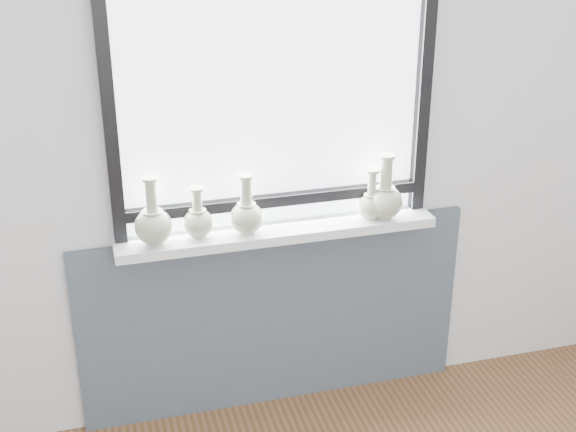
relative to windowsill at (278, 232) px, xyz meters
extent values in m
cube|color=silver|center=(0.00, 0.10, 0.42)|extent=(3.60, 0.02, 2.60)
cube|color=#455260|center=(0.00, 0.07, -0.45)|extent=(1.70, 0.03, 0.86)
cube|color=white|center=(0.00, 0.00, 0.00)|extent=(1.32, 0.18, 0.04)
cube|color=black|center=(-0.62, 0.05, 0.55)|extent=(0.05, 0.06, 1.05)
cube|color=black|center=(0.62, 0.05, 0.55)|extent=(0.05, 0.06, 1.05)
cube|color=black|center=(0.00, 0.05, 0.12)|extent=(1.20, 0.05, 0.04)
cube|color=white|center=(0.00, 0.08, 0.52)|extent=(1.20, 0.01, 1.00)
cylinder|color=#A9B695|center=(-0.50, -0.01, 0.02)|extent=(0.07, 0.07, 0.01)
ellipsoid|color=#A9B695|center=(-0.50, -0.01, 0.09)|extent=(0.15, 0.15, 0.14)
cone|color=#A9B695|center=(-0.50, -0.01, 0.14)|extent=(0.08, 0.08, 0.03)
cylinder|color=#A9B695|center=(-0.50, -0.01, 0.21)|extent=(0.05, 0.05, 0.15)
cylinder|color=#A9B695|center=(-0.50, -0.01, 0.29)|extent=(0.06, 0.06, 0.01)
cylinder|color=#A9B695|center=(-0.32, 0.00, 0.02)|extent=(0.06, 0.06, 0.01)
ellipsoid|color=#A9B695|center=(-0.32, 0.00, 0.08)|extent=(0.12, 0.12, 0.11)
cone|color=#A9B695|center=(-0.32, 0.00, 0.12)|extent=(0.07, 0.07, 0.03)
cylinder|color=#A9B695|center=(-0.32, 0.00, 0.17)|extent=(0.04, 0.04, 0.10)
cylinder|color=#A9B695|center=(-0.32, 0.00, 0.22)|extent=(0.06, 0.06, 0.01)
cylinder|color=#A9B695|center=(-0.13, -0.01, 0.02)|extent=(0.06, 0.06, 0.01)
ellipsoid|color=#A9B695|center=(-0.13, -0.01, 0.08)|extent=(0.14, 0.14, 0.13)
cone|color=#A9B695|center=(-0.13, -0.01, 0.13)|extent=(0.08, 0.08, 0.03)
cylinder|color=#A9B695|center=(-0.13, -0.01, 0.19)|extent=(0.05, 0.05, 0.13)
cylinder|color=#A9B695|center=(-0.13, -0.01, 0.26)|extent=(0.06, 0.06, 0.01)
cylinder|color=#A9B695|center=(0.40, -0.02, 0.02)|extent=(0.05, 0.05, 0.01)
ellipsoid|color=#A9B695|center=(0.40, -0.02, 0.07)|extent=(0.11, 0.11, 0.10)
cone|color=#A9B695|center=(0.40, -0.02, 0.11)|extent=(0.06, 0.06, 0.03)
cylinder|color=#A9B695|center=(0.40, -0.02, 0.17)|extent=(0.03, 0.03, 0.12)
cylinder|color=#A9B695|center=(0.40, -0.02, 0.23)|extent=(0.06, 0.06, 0.01)
cylinder|color=#A9B695|center=(0.45, -0.02, 0.02)|extent=(0.07, 0.07, 0.01)
ellipsoid|color=#A9B695|center=(0.45, -0.02, 0.09)|extent=(0.15, 0.15, 0.14)
cone|color=#A9B695|center=(0.45, -0.02, 0.14)|extent=(0.08, 0.08, 0.03)
cylinder|color=#A9B695|center=(0.45, -0.02, 0.21)|extent=(0.05, 0.05, 0.15)
cylinder|color=#A9B695|center=(0.45, -0.02, 0.29)|extent=(0.07, 0.07, 0.01)
camera|label=1|loc=(-0.74, -2.86, 1.41)|focal=50.00mm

